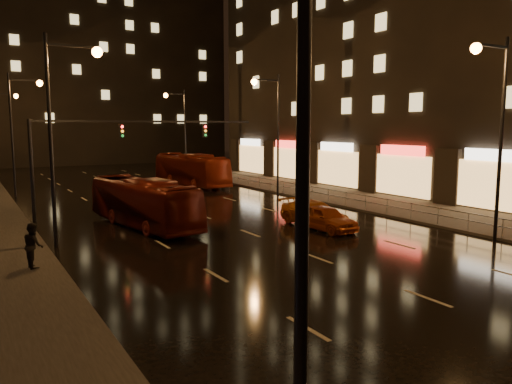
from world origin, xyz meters
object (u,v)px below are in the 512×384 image
(bus_red, at_px, (143,203))
(taxi_near, at_px, (326,218))
(pedestrian_b, at_px, (33,245))
(taxi_far, at_px, (314,213))
(bus_curb, at_px, (191,170))

(bus_red, relative_size, taxi_near, 2.44)
(bus_red, height_order, pedestrian_b, bus_red)
(taxi_far, xyz_separation_m, pedestrian_b, (-15.34, -1.77, 0.35))
(bus_red, height_order, taxi_far, bus_red)
(taxi_far, relative_size, pedestrian_b, 2.70)
(pedestrian_b, bearing_deg, bus_red, -50.98)
(bus_red, bearing_deg, bus_curb, 51.32)
(taxi_near, height_order, taxi_far, taxi_far)
(bus_curb, bearing_deg, taxi_far, -98.10)
(bus_curb, xyz_separation_m, pedestrian_b, (-17.00, -23.79, -0.51))
(taxi_near, bearing_deg, pedestrian_b, 178.37)
(bus_curb, height_order, taxi_far, bus_curb)
(bus_curb, xyz_separation_m, taxi_far, (-1.66, -22.02, -0.86))
(bus_red, distance_m, taxi_near, 10.49)
(bus_curb, distance_m, taxi_far, 22.10)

